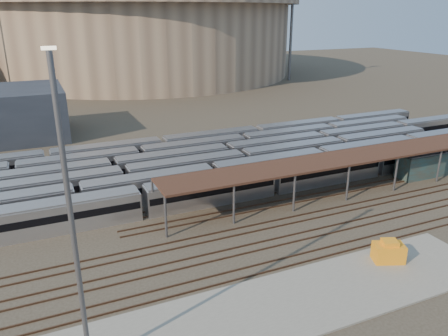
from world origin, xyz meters
TOP-DOWN VIEW (x-y plane):
  - ground at (0.00, 0.00)m, footprint 420.00×420.00m
  - apron at (-5.00, -15.00)m, footprint 50.00×9.00m
  - subway_trains at (-2.19, 18.50)m, footprint 129.97×23.90m
  - inspection_shed at (22.00, 4.00)m, footprint 60.30×6.00m
  - empty_tracks at (0.00, -5.00)m, footprint 170.00×9.62m
  - stadium at (25.00, 140.00)m, footprint 124.00×124.00m
  - floodlight_2 at (70.00, 100.00)m, footprint 4.00×1.00m
  - floodlight_3 at (-10.00, 160.00)m, footprint 4.00×1.00m
  - teal_boxcar at (38.31, 4.00)m, footprint 15.95×3.24m
  - yard_light_pole at (-18.83, -15.33)m, footprint 0.81×0.36m
  - yellow_equipment at (11.37, -13.20)m, footprint 3.52×2.89m

SIDE VIEW (x-z plane):
  - ground at x=0.00m, z-range 0.00..0.00m
  - empty_tracks at x=0.00m, z-range 0.00..0.18m
  - apron at x=-5.00m, z-range 0.00..0.20m
  - yellow_equipment at x=11.37m, z-range 0.20..2.10m
  - subway_trains at x=-2.19m, z-range 0.00..3.60m
  - teal_boxcar at x=38.31m, z-range 0.00..3.72m
  - inspection_shed at x=22.00m, z-range 2.33..7.63m
  - yard_light_pole at x=-18.83m, z-range 0.28..22.84m
  - stadium at x=25.00m, z-range 0.22..32.72m
  - floodlight_2 at x=70.00m, z-range 1.45..39.85m
  - floodlight_3 at x=-10.00m, z-range 1.45..39.85m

